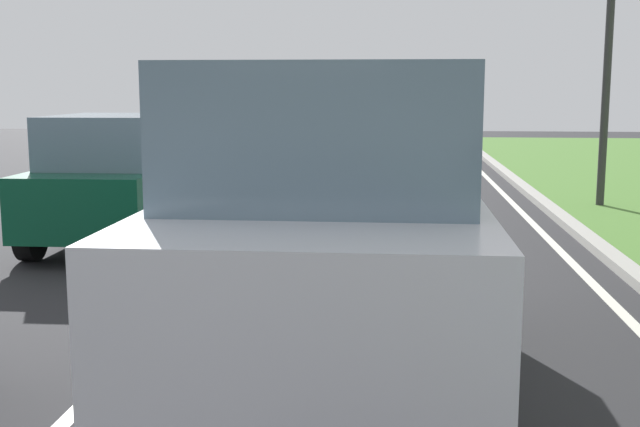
% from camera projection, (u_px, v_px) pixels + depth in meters
% --- Properties ---
extents(ground_plane, '(60.00, 60.00, 0.00)m').
position_uv_depth(ground_plane, '(286.00, 253.00, 10.39)').
color(ground_plane, '#262628').
extents(lane_line_center, '(0.12, 32.00, 0.01)m').
position_uv_depth(lane_line_center, '(234.00, 252.00, 10.46)').
color(lane_line_center, silver).
rests_on(lane_line_center, ground).
extents(lane_line_right_edge, '(0.12, 32.00, 0.01)m').
position_uv_depth(lane_line_right_edge, '(568.00, 258.00, 10.05)').
color(lane_line_right_edge, silver).
rests_on(lane_line_right_edge, ground).
extents(curb_right, '(0.24, 48.00, 0.12)m').
position_uv_depth(curb_right, '(609.00, 255.00, 10.00)').
color(curb_right, '#9E9B93').
rests_on(curb_right, ground).
extents(car_suv_ahead, '(1.98, 4.50, 2.28)m').
position_uv_depth(car_suv_ahead, '(332.00, 231.00, 5.47)').
color(car_suv_ahead, silver).
rests_on(car_suv_ahead, ground).
extents(car_hatchback_far, '(1.77, 3.72, 1.78)m').
position_uv_depth(car_hatchback_far, '(119.00, 180.00, 10.93)').
color(car_hatchback_far, '#0C472D').
rests_on(car_hatchback_far, ground).
extents(traffic_light_near_right, '(0.32, 0.50, 5.30)m').
position_uv_depth(traffic_light_near_right, '(612.00, 6.00, 13.60)').
color(traffic_light_near_right, '#2D2D2D').
rests_on(traffic_light_near_right, ground).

